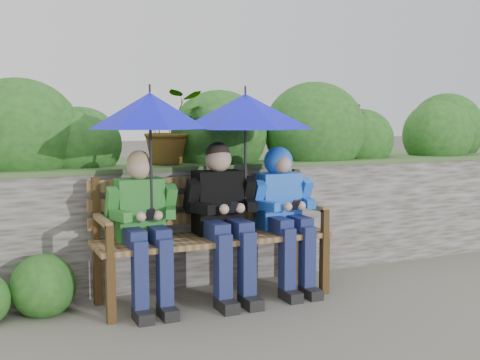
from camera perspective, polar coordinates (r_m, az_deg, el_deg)
name	(u,v)px	position (r m, az deg, el deg)	size (l,w,h in m)	color
ground	(245,301)	(4.82, 0.50, -11.42)	(60.00, 60.00, 0.00)	#676657
garden_backdrop	(182,196)	(6.13, -5.51, -1.49)	(8.00, 2.84, 1.82)	#4C4641
park_bench	(210,228)	(4.83, -2.84, -4.53)	(1.87, 0.55, 0.99)	#412C15
boy_left	(144,221)	(4.55, -9.14, -3.84)	(0.52, 0.60, 1.19)	#328A31
boy_middle	(223,212)	(4.74, -1.64, -3.10)	(0.56, 0.65, 1.25)	black
boy_right	(284,205)	(4.99, 4.17, -2.38)	(0.52, 0.63, 1.19)	blue
umbrella_left	(150,111)	(4.50, -8.52, 6.51)	(0.91, 0.91, 0.96)	#0A0EDE
umbrella_right	(245,111)	(4.78, 0.50, 6.53)	(1.11, 1.11, 0.94)	#0A0EDE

